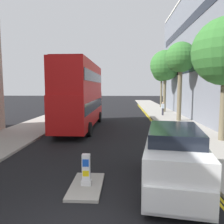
% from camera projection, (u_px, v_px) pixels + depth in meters
% --- Properties ---
extents(sidewalk_right, '(4.00, 80.00, 0.14)m').
position_uv_depth(sidewalk_right, '(180.00, 125.00, 20.68)').
color(sidewalk_right, '#9E9991').
rests_on(sidewalk_right, ground).
extents(sidewalk_left, '(4.00, 80.00, 0.14)m').
position_uv_depth(sidewalk_left, '(41.00, 124.00, 21.33)').
color(sidewalk_left, '#9E9991').
rests_on(sidewalk_left, ground).
extents(kerb_line_outer, '(0.10, 56.00, 0.01)m').
position_uv_depth(kerb_line_outer, '(160.00, 130.00, 18.80)').
color(kerb_line_outer, yellow).
rests_on(kerb_line_outer, ground).
extents(kerb_line_inner, '(0.10, 56.00, 0.01)m').
position_uv_depth(kerb_line_inner, '(158.00, 130.00, 18.81)').
color(kerb_line_inner, yellow).
rests_on(kerb_line_inner, ground).
extents(traffic_island, '(1.10, 2.20, 0.10)m').
position_uv_depth(traffic_island, '(86.00, 186.00, 7.95)').
color(traffic_island, '#9E9991').
rests_on(traffic_island, ground).
extents(keep_left_bollard, '(0.36, 0.28, 1.11)m').
position_uv_depth(keep_left_bollard, '(86.00, 171.00, 7.89)').
color(keep_left_bollard, silver).
rests_on(keep_left_bollard, traffic_island).
extents(double_decker_bus_away, '(2.84, 10.82, 5.64)m').
position_uv_depth(double_decker_bus_away, '(81.00, 93.00, 19.31)').
color(double_decker_bus_away, red).
rests_on(double_decker_bus_away, ground).
extents(taxi_minivan, '(2.62, 5.05, 2.12)m').
position_uv_depth(taxi_minivan, '(174.00, 158.00, 7.80)').
color(taxi_minivan, white).
rests_on(taxi_minivan, ground).
extents(pedestrian_far, '(0.34, 0.22, 1.62)m').
position_uv_depth(pedestrian_far, '(163.00, 108.00, 27.35)').
color(pedestrian_far, '#2D2D38').
rests_on(pedestrian_far, sidewalk_right).
extents(street_tree_near, '(3.01, 3.01, 7.90)m').
position_uv_depth(street_tree_near, '(181.00, 59.00, 22.44)').
color(street_tree_near, '#6B6047').
rests_on(street_tree_near, sidewalk_right).
extents(street_tree_mid, '(4.17, 4.17, 8.50)m').
position_uv_depth(street_tree_mid, '(165.00, 66.00, 30.94)').
color(street_tree_mid, '#6B6047').
rests_on(street_tree_mid, sidewalk_right).
extents(street_tree_far, '(3.13, 3.13, 7.57)m').
position_uv_depth(street_tree_far, '(162.00, 72.00, 38.27)').
color(street_tree_far, '#6B6047').
rests_on(street_tree_far, sidewalk_right).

